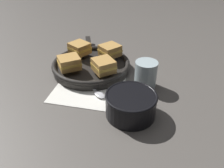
# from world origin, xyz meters

# --- Properties ---
(ground_plane) EXTENTS (4.00, 4.00, 0.00)m
(ground_plane) POSITION_xyz_m (0.00, 0.00, 0.00)
(ground_plane) COLOR #56514C
(napkin) EXTENTS (0.27, 0.23, 0.00)m
(napkin) POSITION_xyz_m (-0.09, 0.00, 0.00)
(napkin) COLOR white
(napkin) RESTS_ON ground_plane
(soup_bowl) EXTENTS (0.16, 0.16, 0.07)m
(soup_bowl) POSITION_xyz_m (0.09, -0.08, 0.04)
(soup_bowl) COLOR black
(soup_bowl) RESTS_ON ground_plane
(spoon) EXTENTS (0.14, 0.11, 0.01)m
(spoon) POSITION_xyz_m (-0.05, -0.01, 0.01)
(spoon) COLOR silver
(spoon) RESTS_ON napkin
(skillet) EXTENTS (0.32, 0.42, 0.04)m
(skillet) POSITION_xyz_m (-0.13, 0.14, 0.02)
(skillet) COLOR black
(skillet) RESTS_ON ground_plane
(sandwich_near_left) EXTENTS (0.10, 0.11, 0.05)m
(sandwich_near_left) POSITION_xyz_m (-0.08, 0.21, 0.06)
(sandwich_near_left) COLOR #C18E47
(sandwich_near_left) RESTS_ON skillet
(sandwich_near_right) EXTENTS (0.10, 0.10, 0.05)m
(sandwich_near_right) POSITION_xyz_m (-0.21, 0.19, 0.06)
(sandwich_near_right) COLOR #C18E47
(sandwich_near_right) RESTS_ON skillet
(sandwich_far_left) EXTENTS (0.11, 0.11, 0.05)m
(sandwich_far_left) POSITION_xyz_m (-0.18, 0.06, 0.06)
(sandwich_far_left) COLOR #C18E47
(sandwich_far_left) RESTS_ON skillet
(sandwich_far_right) EXTENTS (0.11, 0.11, 0.05)m
(sandwich_far_right) POSITION_xyz_m (-0.05, 0.08, 0.06)
(sandwich_far_right) COLOR #C18E47
(sandwich_far_right) RESTS_ON skillet
(drinking_glass) EXTENTS (0.08, 0.08, 0.10)m
(drinking_glass) POSITION_xyz_m (0.10, 0.09, 0.05)
(drinking_glass) COLOR silver
(drinking_glass) RESTS_ON ground_plane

